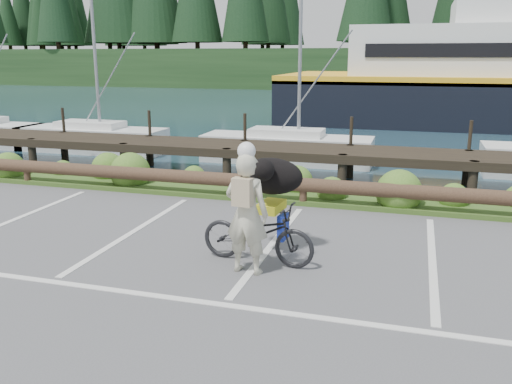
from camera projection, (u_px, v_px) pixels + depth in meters
ground at (234, 293)px, 7.33m from camera, size 72.00×72.00×0.00m
harbor_backdrop at (406, 77)px, 80.18m from camera, size 170.00×160.00×30.00m
vegetation_strip at (309, 195)px, 12.25m from camera, size 34.00×1.60×0.10m
log_rail at (303, 205)px, 11.61m from camera, size 32.00×0.30×0.60m
bicycle at (258, 233)px, 8.30m from camera, size 1.87×0.81×0.95m
cyclist at (247, 214)px, 7.82m from camera, size 0.69×0.49×1.80m
dog at (271, 176)px, 8.63m from camera, size 0.60×1.07×0.59m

